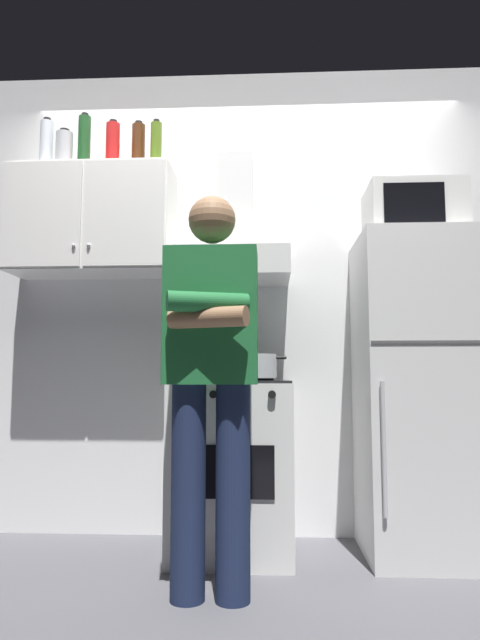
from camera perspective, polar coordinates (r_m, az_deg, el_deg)
ground_plane at (r=2.78m, az=0.00°, el=-24.33°), size 7.00×7.00×0.00m
back_wall_tiled at (r=3.27m, az=0.55°, el=2.42°), size 4.80×0.10×2.70m
upper_cabinet at (r=3.28m, az=-14.86°, el=9.72°), size 0.90×0.37×0.60m
stove_oven at (r=2.92m, az=-0.75°, el=-14.67°), size 0.60×0.62×0.87m
range_hood at (r=3.10m, az=-0.56°, el=7.54°), size 0.60×0.44×0.75m
refrigerator at (r=2.98m, az=17.96°, el=-7.11°), size 0.60×0.62×1.60m
microwave at (r=3.12m, az=17.31°, el=10.43°), size 0.48×0.37×0.28m
person_standing at (r=2.29m, az=-2.99°, el=-5.32°), size 0.38×0.33×1.64m
cooking_pot at (r=2.76m, az=1.81°, el=-4.75°), size 0.29×0.19×0.12m
bottle_soda_red at (r=3.36m, az=-12.92°, el=17.06°), size 0.08×0.08×0.28m
bottle_vodka_clear at (r=3.49m, az=-19.24°, el=16.58°), size 0.07×0.07×0.30m
bottle_rum_dark at (r=3.38m, az=-10.39°, el=17.02°), size 0.07×0.07×0.29m
bottle_canister_steel at (r=3.44m, az=-17.59°, el=16.24°), size 0.10×0.10×0.23m
bottle_wine_green at (r=3.46m, az=-15.69°, el=17.04°), size 0.07×0.07×0.34m
bottle_olive_oil at (r=3.31m, az=-8.60°, el=17.35°), size 0.06×0.06×0.28m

